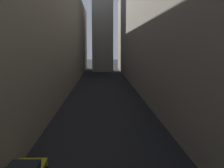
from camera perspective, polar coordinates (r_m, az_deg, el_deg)
ground_plane at (r=44.04m, az=-1.66°, el=-2.10°), size 264.00×264.00×0.00m
building_block_left at (r=47.15m, az=-17.66°, el=10.14°), size 14.47×108.00×19.62m
building_block_right at (r=47.42m, az=14.01°, el=12.26°), size 14.16×108.00×22.92m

